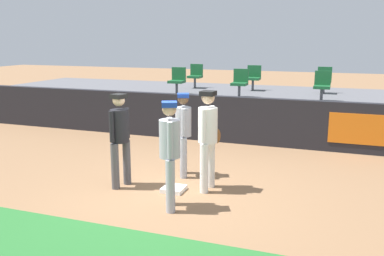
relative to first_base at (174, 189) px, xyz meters
name	(u,v)px	position (x,y,z in m)	size (l,w,h in m)	color
ground_plane	(172,194)	(0.02, -0.15, -0.04)	(60.00, 60.00, 0.00)	#846042
first_base	(174,189)	(0.00, 0.00, 0.00)	(0.40, 0.40, 0.08)	white
player_fielder_home	(208,134)	(0.57, 0.30, 1.04)	(0.38, 0.57, 1.87)	white
player_runner_visitor	(170,148)	(0.25, -0.76, 1.00)	(0.45, 0.47, 1.80)	#9EA3AD
player_coach_visitor	(183,129)	(-0.15, 0.91, 0.95)	(0.42, 0.45, 1.71)	#9EA3AD
player_umpire	(120,134)	(-1.04, -0.10, 1.00)	(0.41, 0.49, 1.79)	#4C4C51
field_wall	(231,120)	(0.04, 4.00, 0.59)	(18.00, 0.26, 1.26)	black
bleacher_platform	(250,109)	(0.02, 6.57, 0.49)	(18.00, 4.80, 1.05)	#59595E
seat_back_right	(324,79)	(2.25, 7.24, 1.49)	(0.44, 0.44, 0.84)	#4C4C51
seat_back_center	(253,76)	(-0.04, 7.24, 1.49)	(0.46, 0.44, 0.84)	#4C4C51
seat_front_center	(240,81)	(-0.08, 5.44, 1.49)	(0.45, 0.44, 0.84)	#4C4C51
seat_front_left	(177,79)	(-2.10, 5.44, 1.49)	(0.46, 0.44, 0.84)	#4C4C51
seat_front_right	(322,84)	(2.28, 5.44, 1.49)	(0.44, 0.44, 0.84)	#4C4C51
seat_back_left	(196,75)	(-2.13, 7.24, 1.49)	(0.46, 0.44, 0.84)	#4C4C51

